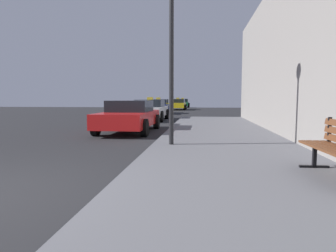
{
  "coord_description": "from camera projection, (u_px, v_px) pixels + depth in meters",
  "views": [
    {
      "loc": [
        3.3,
        -3.57,
        1.36
      ],
      "look_at": [
        2.34,
        4.88,
        0.56
      ],
      "focal_mm": 31.56,
      "sensor_mm": 36.0,
      "label": 1
    }
  ],
  "objects": [
    {
      "name": "car_green",
      "position": [
        183.0,
        103.0,
        43.32
      ],
      "size": [
        2.0,
        4.01,
        1.43
      ],
      "rotation": [
        0.0,
        0.0,
        3.14
      ],
      "color": "#196638",
      "rests_on": "ground_plane"
    },
    {
      "name": "car_white",
      "position": [
        150.0,
        110.0,
        18.36
      ],
      "size": [
        2.06,
        4.32,
        1.43
      ],
      "rotation": [
        0.0,
        0.0,
        3.14
      ],
      "color": "white",
      "rests_on": "ground_plane"
    },
    {
      "name": "car_red",
      "position": [
        130.0,
        116.0,
        11.98
      ],
      "size": [
        2.02,
        4.42,
        1.27
      ],
      "rotation": [
        0.0,
        0.0,
        3.14
      ],
      "color": "red",
      "rests_on": "ground_plane"
    },
    {
      "name": "street_lamp",
      "position": [
        171.0,
        30.0,
        7.53
      ],
      "size": [
        0.36,
        0.36,
        4.29
      ],
      "color": "black",
      "rests_on": "sidewalk"
    },
    {
      "name": "car_blue",
      "position": [
        158.0,
        106.0,
        26.28
      ],
      "size": [
        2.03,
        4.26,
        1.43
      ],
      "rotation": [
        0.0,
        0.0,
        3.14
      ],
      "color": "#233899",
      "rests_on": "ground_plane"
    },
    {
      "name": "car_yellow",
      "position": [
        178.0,
        104.0,
        34.93
      ],
      "size": [
        2.0,
        4.54,
        1.43
      ],
      "rotation": [
        0.0,
        0.0,
        3.14
      ],
      "color": "yellow",
      "rests_on": "ground_plane"
    },
    {
      "name": "sidewalk",
      "position": [
        259.0,
        205.0,
        3.58
      ],
      "size": [
        4.0,
        32.0,
        0.15
      ],
      "primitive_type": "cube",
      "color": "#5B5B60",
      "rests_on": "ground_plane"
    }
  ]
}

